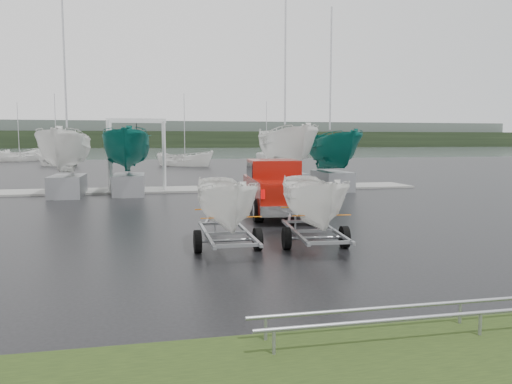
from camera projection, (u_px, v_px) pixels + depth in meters
name	position (u px, v px, depth m)	size (l,w,h in m)	color
ground_plane	(177.00, 231.00, 16.16)	(120.00, 120.00, 0.00)	black
lake	(153.00, 153.00, 113.41)	(300.00, 300.00, 0.00)	slate
dock	(164.00, 190.00, 28.80)	(30.00, 3.00, 0.12)	gray
treeline	(151.00, 139.00, 181.17)	(300.00, 8.00, 6.00)	black
far_hill	(151.00, 134.00, 188.74)	(300.00, 6.00, 10.00)	#4C5651
pickup_truck	(276.00, 185.00, 20.17)	(2.78, 6.48, 2.10)	maroon
trailer_hitched	(315.00, 160.00, 13.44)	(1.83, 3.69, 4.40)	gray
trailer_parked	(226.00, 161.00, 13.09)	(1.78, 3.60, 4.34)	gray
boat_hoist	(137.00, 144.00, 28.21)	(3.30, 2.18, 4.12)	silver
keelboat_0	(65.00, 123.00, 25.42)	(2.40, 3.20, 10.57)	gray
keelboat_1	(127.00, 122.00, 26.25)	(2.44, 3.20, 7.57)	gray
keelboat_2	(287.00, 118.00, 27.84)	(2.62, 3.20, 10.79)	gray
keelboat_3	(333.00, 126.00, 28.76)	(2.35, 3.20, 10.52)	gray
mast_rack_2	(470.00, 307.00, 7.72)	(7.00, 0.56, 0.06)	gray
moored_boat_1	(57.00, 166.00, 55.62)	(3.77, 3.77, 11.50)	white
moored_boat_2	(185.00, 166.00, 55.63)	(3.73, 3.71, 11.53)	white
moored_boat_3	(266.00, 162.00, 66.78)	(3.18, 3.21, 11.14)	white
moored_boat_4	(20.00, 161.00, 68.39)	(3.96, 3.96, 11.68)	white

